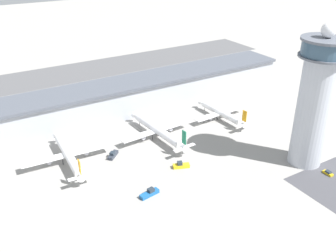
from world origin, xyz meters
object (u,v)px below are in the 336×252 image
(airplane_gate_alpha, at_px, (68,155))
(airplane_gate_bravo, at_px, (158,130))
(control_tower, at_px, (316,99))
(service_truck_fuel, at_px, (113,155))
(car_white_wagon, at_px, (328,173))
(service_truck_baggage, at_px, (181,165))
(service_truck_catering, at_px, (150,193))
(airplane_gate_charlie, at_px, (221,113))

(airplane_gate_alpha, xyz_separation_m, airplane_gate_bravo, (45.51, -0.14, -0.06))
(control_tower, relative_size, airplane_gate_bravo, 1.35)
(service_truck_fuel, bearing_deg, car_white_wagon, -39.80)
(airplane_gate_alpha, distance_m, service_truck_baggage, 50.15)
(service_truck_catering, bearing_deg, airplane_gate_charlie, 30.83)
(airplane_gate_bravo, distance_m, car_white_wagon, 80.08)
(control_tower, xyz_separation_m, service_truck_fuel, (-71.70, 48.23, -29.62))
(airplane_gate_alpha, relative_size, service_truck_baggage, 5.52)
(service_truck_fuel, bearing_deg, airplane_gate_charlie, 4.76)
(service_truck_fuel, distance_m, service_truck_baggage, 32.32)
(airplane_gate_alpha, distance_m, service_truck_fuel, 20.03)
(airplane_gate_alpha, distance_m, airplane_gate_charlie, 86.05)
(airplane_gate_bravo, xyz_separation_m, car_white_wagon, (46.18, -65.31, -3.86))
(airplane_gate_bravo, bearing_deg, car_white_wagon, -54.74)
(control_tower, bearing_deg, service_truck_baggage, 153.88)
(service_truck_baggage, bearing_deg, service_truck_catering, -154.30)
(service_truck_catering, bearing_deg, control_tower, -11.32)
(airplane_gate_alpha, height_order, airplane_gate_charlie, airplane_gate_alpha)
(airplane_gate_bravo, height_order, service_truck_fuel, airplane_gate_bravo)
(service_truck_fuel, height_order, car_white_wagon, service_truck_fuel)
(airplane_gate_bravo, distance_m, service_truck_catering, 46.71)
(airplane_gate_alpha, xyz_separation_m, service_truck_catering, (19.74, -38.95, -3.55))
(airplane_gate_charlie, bearing_deg, airplane_gate_bravo, -178.91)
(control_tower, relative_size, airplane_gate_alpha, 1.47)
(control_tower, distance_m, airplane_gate_charlie, 60.23)
(airplane_gate_charlie, distance_m, service_truck_catering, 77.28)
(airplane_gate_charlie, distance_m, service_truck_fuel, 67.27)
(service_truck_baggage, relative_size, car_white_wagon, 1.68)
(airplane_gate_bravo, bearing_deg, service_truck_fuel, -169.69)
(service_truck_baggage, distance_m, car_white_wagon, 62.63)
(control_tower, distance_m, service_truck_fuel, 91.34)
(control_tower, distance_m, car_white_wagon, 32.37)
(airplane_gate_bravo, height_order, car_white_wagon, airplane_gate_bravo)
(airplane_gate_bravo, distance_m, airplane_gate_charlie, 40.55)
(control_tower, distance_m, service_truck_baggage, 62.86)
(airplane_gate_alpha, height_order, service_truck_baggage, airplane_gate_alpha)
(control_tower, bearing_deg, airplane_gate_alpha, 149.64)
(airplane_gate_charlie, bearing_deg, car_white_wagon, -85.12)
(airplane_gate_charlie, bearing_deg, service_truck_fuel, -175.24)
(service_truck_baggage, bearing_deg, airplane_gate_charlie, 33.07)
(airplane_gate_bravo, bearing_deg, airplane_gate_charlie, 1.09)
(service_truck_catering, distance_m, car_white_wagon, 76.68)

